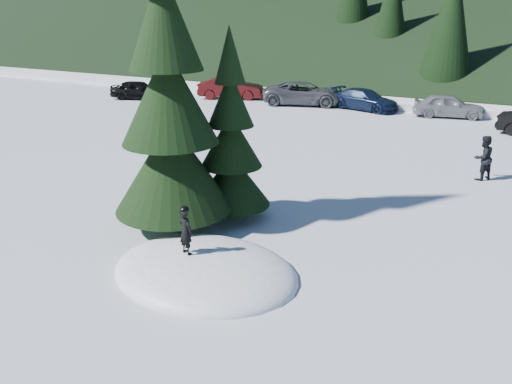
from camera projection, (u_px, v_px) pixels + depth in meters
The scene contains 11 objects.
ground at pixel (205, 273), 11.50m from camera, with size 200.00×200.00×0.00m, color white.
snow_mound at pixel (205, 273), 11.50m from camera, with size 4.48×3.52×0.96m, color white.
spruce_tall at pixel (169, 109), 12.84m from camera, with size 3.20×3.20×8.60m.
spruce_short at pixel (231, 147), 13.96m from camera, with size 2.20×2.20×5.37m.
child_skier at pixel (186, 232), 11.20m from camera, with size 0.39×0.26×1.08m, color black.
adult_0 at pixel (483, 158), 17.61m from camera, with size 0.78×0.61×1.60m, color black.
car_0 at pixel (138, 90), 33.98m from camera, with size 1.51×3.75×1.28m, color black.
car_1 at pixel (231, 88), 34.15m from camera, with size 1.55×4.46×1.47m, color #3B0A0B.
car_2 at pixel (304, 93), 31.92m from camera, with size 2.41×5.22×1.45m, color #47484E.
car_3 at pixel (365, 100), 30.30m from camera, with size 1.75×4.31×1.25m, color black.
car_4 at pixel (449, 106), 28.15m from camera, with size 1.55×3.85×1.31m, color gray.
Camera 1 is at (5.90, -8.37, 5.68)m, focal length 35.00 mm.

